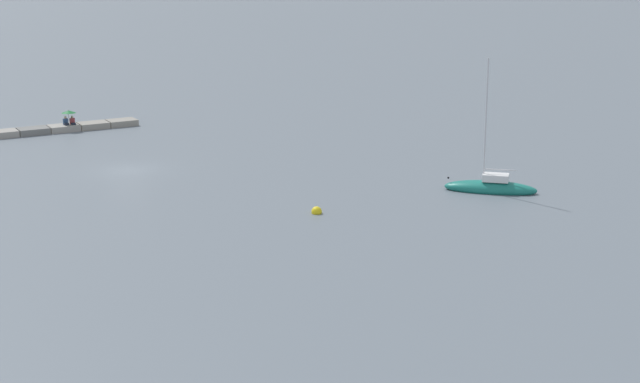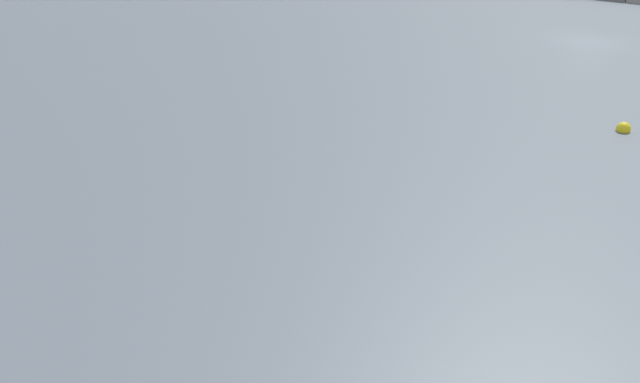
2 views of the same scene
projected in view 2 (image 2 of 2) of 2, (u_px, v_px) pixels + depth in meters
ground_plane at (587, 42)px, 47.56m from camera, size 500.00×500.00×0.00m
mooring_buoy_mid at (623, 129)px, 32.17m from camera, size 0.64×0.64×0.64m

